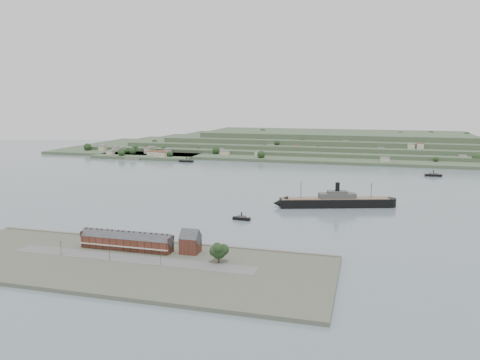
% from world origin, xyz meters
% --- Properties ---
extents(ground, '(1400.00, 1400.00, 0.00)m').
position_xyz_m(ground, '(0.00, 0.00, 0.00)').
color(ground, slate).
rests_on(ground, ground).
extents(near_shore, '(220.00, 80.00, 2.60)m').
position_xyz_m(near_shore, '(0.00, -186.75, 1.01)').
color(near_shore, '#4C5142').
rests_on(near_shore, ground).
extents(terrace_row, '(55.60, 9.80, 11.07)m').
position_xyz_m(terrace_row, '(-10.00, -168.02, 6.84)').
color(terrace_row, '#4C281B').
rests_on(terrace_row, ground).
extents(gabled_building, '(10.40, 10.18, 14.09)m').
position_xyz_m(gabled_building, '(27.50, -164.00, 8.19)').
color(gabled_building, '#4C281B').
rests_on(gabled_building, ground).
extents(far_peninsula, '(760.00, 309.00, 30.00)m').
position_xyz_m(far_peninsula, '(27.91, 393.10, 11.88)').
color(far_peninsula, '#32472F').
rests_on(far_peninsula, ground).
extents(steamship, '(98.80, 39.78, 24.33)m').
position_xyz_m(steamship, '(94.76, -20.27, 4.49)').
color(steamship, black).
rests_on(steamship, ground).
extents(tugboat, '(13.29, 4.30, 5.90)m').
position_xyz_m(tugboat, '(34.61, -80.22, 1.44)').
color(tugboat, black).
rests_on(tugboat, ground).
extents(ferry_west, '(20.00, 6.19, 7.43)m').
position_xyz_m(ferry_west, '(-121.81, 203.04, 1.79)').
color(ferry_west, black).
rests_on(ferry_west, ground).
extents(ferry_east, '(18.77, 6.58, 6.91)m').
position_xyz_m(ferry_east, '(194.71, 164.78, 1.66)').
color(ferry_east, black).
rests_on(ferry_east, ground).
extents(fig_tree, '(9.92, 8.59, 11.07)m').
position_xyz_m(fig_tree, '(48.10, -175.69, 8.76)').
color(fig_tree, '#402F1D').
rests_on(fig_tree, ground).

